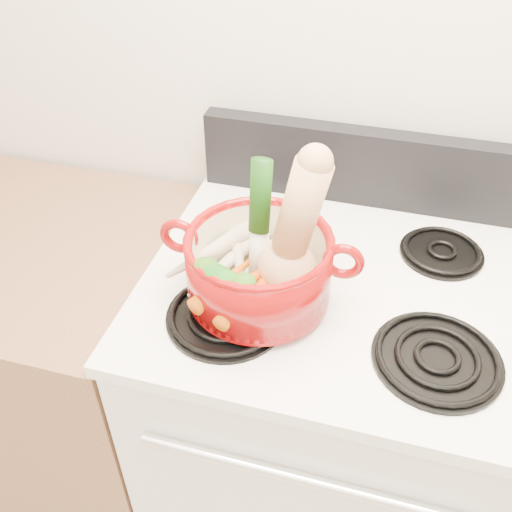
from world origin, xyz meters
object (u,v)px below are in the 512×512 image
(leek, at_px, (259,222))
(dutch_oven, at_px, (259,267))
(stove_body, at_px, (323,423))
(squash, at_px, (289,228))

(leek, bearing_deg, dutch_oven, -71.88)
(stove_body, bearing_deg, squash, -135.07)
(dutch_oven, relative_size, squash, 0.98)
(dutch_oven, bearing_deg, squash, 3.22)
(leek, bearing_deg, stove_body, 28.34)
(squash, relative_size, leek, 1.09)
(squash, height_order, leek, squash)
(dutch_oven, xyz_separation_m, leek, (-0.01, 0.02, 0.09))
(dutch_oven, distance_m, squash, 0.11)
(stove_body, distance_m, leek, 0.68)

